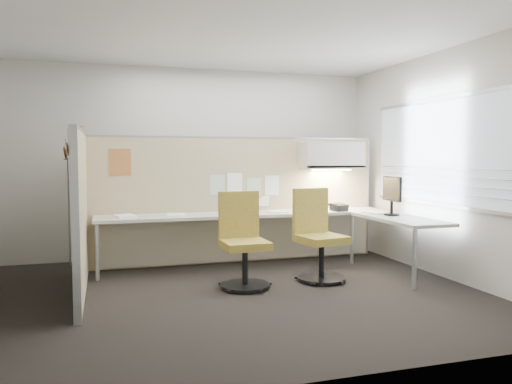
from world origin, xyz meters
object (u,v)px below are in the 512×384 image
object	(u,v)px
desk	(274,223)
phone	(339,207)
chair_left	(243,243)
chair_right	(318,238)
monitor	(392,193)

from	to	relation	value
desk	phone	bearing A→B (deg)	0.52
desk	phone	xyz separation A→B (m)	(0.96, 0.01, 0.18)
chair_left	phone	xyz separation A→B (m)	(1.64, 0.89, 0.28)
chair_right	phone	world-z (taller)	chair_right
chair_right	phone	size ratio (longest dim) A/B	4.29
chair_right	desk	bearing A→B (deg)	97.87
monitor	phone	size ratio (longest dim) A/B	1.98
chair_right	monitor	bearing A→B (deg)	-3.64
chair_left	phone	size ratio (longest dim) A/B	4.23
desk	chair_left	bearing A→B (deg)	-127.48
desk	monitor	size ratio (longest dim) A/B	7.96
desk	chair_left	world-z (taller)	chair_left
chair_left	chair_right	size ratio (longest dim) A/B	0.99
desk	monitor	world-z (taller)	monitor
monitor	phone	bearing A→B (deg)	35.57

